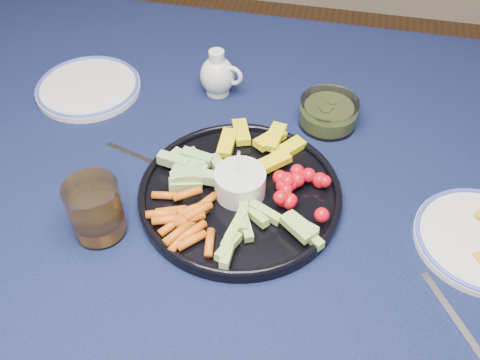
% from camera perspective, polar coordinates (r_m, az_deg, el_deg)
% --- Properties ---
extents(dining_table, '(1.67, 1.07, 0.75)m').
position_cam_1_polar(dining_table, '(1.05, -2.88, -1.09)').
color(dining_table, '#442C16').
rests_on(dining_table, ground).
extents(crudite_platter, '(0.35, 0.35, 0.11)m').
position_cam_1_polar(crudite_platter, '(0.90, -0.15, -1.09)').
color(crudite_platter, black).
rests_on(crudite_platter, dining_table).
extents(creamer_pitcher, '(0.09, 0.07, 0.10)m').
position_cam_1_polar(creamer_pitcher, '(1.12, -2.38, 11.11)').
color(creamer_pitcher, silver).
rests_on(creamer_pitcher, dining_table).
extents(pickle_bowl, '(0.11, 0.11, 0.05)m').
position_cam_1_polar(pickle_bowl, '(1.06, 9.40, 7.01)').
color(pickle_bowl, silver).
rests_on(pickle_bowl, dining_table).
extents(juice_tumbler, '(0.09, 0.09, 0.10)m').
position_cam_1_polar(juice_tumbler, '(0.87, -15.08, -3.32)').
color(juice_tumbler, silver).
rests_on(juice_tumbler, dining_table).
extents(fork_left, '(0.15, 0.06, 0.00)m').
position_cam_1_polar(fork_left, '(1.00, -9.88, 2.05)').
color(fork_left, silver).
rests_on(fork_left, dining_table).
extents(fork_right, '(0.11, 0.16, 0.00)m').
position_cam_1_polar(fork_right, '(0.83, 23.02, -15.05)').
color(fork_right, silver).
rests_on(fork_right, dining_table).
extents(side_plate_extra, '(0.22, 0.22, 0.02)m').
position_cam_1_polar(side_plate_extra, '(1.18, -15.86, 9.52)').
color(side_plate_extra, white).
rests_on(side_plate_extra, dining_table).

